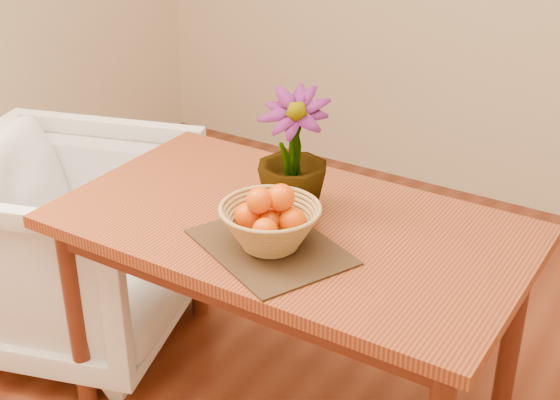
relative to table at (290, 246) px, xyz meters
The scene contains 6 objects.
table is the anchor object (origin of this frame).
placemat 0.19m from the table, 78.02° to the right, with size 0.43×0.32×0.01m, color #342213.
wicker_basket 0.22m from the table, 78.02° to the right, with size 0.28×0.28×0.12m.
orange_pile 0.26m from the table, 77.81° to the right, with size 0.20×0.19×0.14m.
potted_plant 0.29m from the table, 115.98° to the left, with size 0.21×0.21×0.38m, color #154614.
armchair 0.97m from the table, behind, with size 0.83×0.77×0.85m, color #846B5B.
Camera 1 is at (1.05, -1.44, 1.86)m, focal length 50.00 mm.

